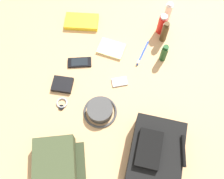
# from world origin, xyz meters

# --- Properties ---
(ground_plane) EXTENTS (2.64, 2.02, 0.02)m
(ground_plane) POSITION_xyz_m (0.00, 0.00, -0.01)
(ground_plane) COLOR tan
(ground_plane) RESTS_ON ground
(backpack) EXTENTS (0.35, 0.29, 0.16)m
(backpack) POSITION_xyz_m (0.33, 0.22, 0.07)
(backpack) COLOR black
(backpack) RESTS_ON ground_plane
(toiletry_pouch) EXTENTS (0.28, 0.27, 0.10)m
(toiletry_pouch) POSITION_xyz_m (0.41, -0.24, 0.05)
(toiletry_pouch) COLOR #384228
(toiletry_pouch) RESTS_ON ground_plane
(bucket_hat) EXTENTS (0.18, 0.18, 0.06)m
(bucket_hat) POSITION_xyz_m (0.12, -0.06, 0.03)
(bucket_hat) COLOR #424242
(bucket_hat) RESTS_ON ground_plane
(toothpaste_tube) EXTENTS (0.04, 0.04, 0.12)m
(toothpaste_tube) POSITION_xyz_m (-0.54, 0.32, 0.06)
(toothpaste_tube) COLOR white
(toothpaste_tube) RESTS_ON ground_plane
(sunscreen_spray) EXTENTS (0.05, 0.05, 0.14)m
(sunscreen_spray) POSITION_xyz_m (-0.42, 0.27, 0.07)
(sunscreen_spray) COLOR red
(sunscreen_spray) RESTS_ON ground_plane
(cologne_bottle) EXTENTS (0.04, 0.04, 0.15)m
(cologne_bottle) POSITION_xyz_m (-0.36, 0.29, 0.07)
(cologne_bottle) COLOR #473319
(cologne_bottle) RESTS_ON ground_plane
(shampoo_bottle) EXTENTS (0.04, 0.04, 0.13)m
(shampoo_bottle) POSITION_xyz_m (-0.23, 0.28, 0.06)
(shampoo_bottle) COLOR #19471E
(shampoo_bottle) RESTS_ON ground_plane
(paperback_novel) EXTENTS (0.12, 0.20, 0.03)m
(paperback_novel) POSITION_xyz_m (-0.46, -0.21, 0.01)
(paperback_novel) COLOR yellow
(paperback_novel) RESTS_ON ground_plane
(cell_phone) EXTENTS (0.08, 0.14, 0.01)m
(cell_phone) POSITION_xyz_m (-0.18, -0.20, 0.01)
(cell_phone) COLOR black
(cell_phone) RESTS_ON ground_plane
(media_player) EXTENTS (0.07, 0.09, 0.01)m
(media_player) POSITION_xyz_m (-0.06, 0.04, 0.01)
(media_player) COLOR #B7B7BC
(media_player) RESTS_ON ground_plane
(wristwatch) EXTENTS (0.07, 0.06, 0.01)m
(wristwatch) POSITION_xyz_m (0.08, -0.27, 0.01)
(wristwatch) COLOR #99999E
(wristwatch) RESTS_ON ground_plane
(toothbrush) EXTENTS (0.17, 0.07, 0.02)m
(toothbrush) POSITION_xyz_m (-0.25, 0.16, 0.01)
(toothbrush) COLOR blue
(toothbrush) RESTS_ON ground_plane
(wallet) EXTENTS (0.10, 0.12, 0.02)m
(wallet) POSITION_xyz_m (-0.03, -0.28, 0.01)
(wallet) COLOR black
(wallet) RESTS_ON ground_plane
(notepad) EXTENTS (0.15, 0.18, 0.02)m
(notepad) POSITION_xyz_m (-0.28, -0.02, 0.01)
(notepad) COLOR beige
(notepad) RESTS_ON ground_plane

